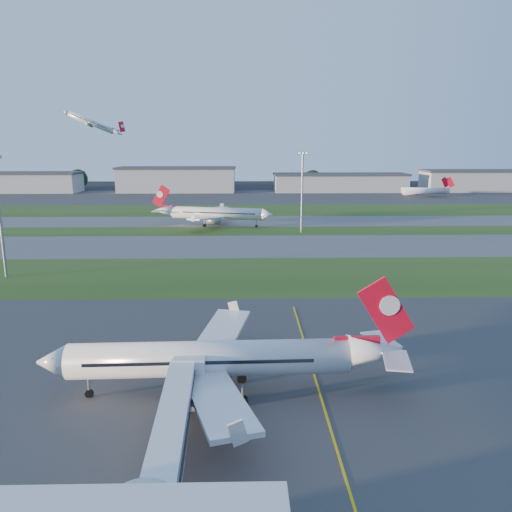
{
  "coord_description": "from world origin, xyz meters",
  "views": [
    {
      "loc": [
        -3.41,
        -53.2,
        27.65
      ],
      "look_at": [
        -1.37,
        40.08,
        7.0
      ],
      "focal_mm": 35.0,
      "sensor_mm": 36.0,
      "label": 1
    }
  ],
  "objects_px": {
    "airliner_taxiing": "(216,214)",
    "jet_bridge": "(170,433)",
    "airliner_parked": "(213,359)",
    "mini_jet_near": "(424,191)",
    "mini_jet_far": "(425,190)",
    "light_mast_centre": "(302,187)"
  },
  "relations": [
    {
      "from": "mini_jet_near",
      "to": "jet_bridge",
      "type": "bearing_deg",
      "value": -129.46
    },
    {
      "from": "jet_bridge",
      "to": "light_mast_centre",
      "type": "bearing_deg",
      "value": 78.62
    },
    {
      "from": "mini_jet_far",
      "to": "jet_bridge",
      "type": "bearing_deg",
      "value": -100.11
    },
    {
      "from": "mini_jet_near",
      "to": "mini_jet_far",
      "type": "distance_m",
      "value": 7.07
    },
    {
      "from": "jet_bridge",
      "to": "airliner_taxiing",
      "type": "xyz_separation_m",
      "value": [
        -3.87,
        136.05,
        0.44
      ]
    },
    {
      "from": "airliner_taxiing",
      "to": "mini_jet_near",
      "type": "distance_m",
      "value": 146.03
    },
    {
      "from": "airliner_parked",
      "to": "mini_jet_near",
      "type": "xyz_separation_m",
      "value": [
        101.92,
        219.66,
        -0.97
      ]
    },
    {
      "from": "mini_jet_near",
      "to": "airliner_parked",
      "type": "bearing_deg",
      "value": -130.24
    },
    {
      "from": "jet_bridge",
      "to": "airliner_parked",
      "type": "relative_size",
      "value": 0.69
    },
    {
      "from": "mini_jet_near",
      "to": "light_mast_centre",
      "type": "bearing_deg",
      "value": -141.17
    },
    {
      "from": "airliner_parked",
      "to": "light_mast_centre",
      "type": "xyz_separation_m",
      "value": [
        22.11,
        109.1,
        10.56
      ]
    },
    {
      "from": "airliner_parked",
      "to": "mini_jet_far",
      "type": "relative_size",
      "value": 1.38
    },
    {
      "from": "airliner_taxiing",
      "to": "light_mast_centre",
      "type": "distance_m",
      "value": 33.08
    },
    {
      "from": "mini_jet_far",
      "to": "mini_jet_near",
      "type": "bearing_deg",
      "value": -99.3
    },
    {
      "from": "airliner_taxiing",
      "to": "jet_bridge",
      "type": "bearing_deg",
      "value": 105.02
    },
    {
      "from": "mini_jet_far",
      "to": "light_mast_centre",
      "type": "bearing_deg",
      "value": -111.24
    },
    {
      "from": "airliner_parked",
      "to": "mini_jet_far",
      "type": "xyz_separation_m",
      "value": [
        104.71,
        226.15,
        -0.97
      ]
    },
    {
      "from": "airliner_taxiing",
      "to": "light_mast_centre",
      "type": "xyz_separation_m",
      "value": [
        28.68,
        -12.81,
        10.37
      ]
    },
    {
      "from": "airliner_parked",
      "to": "airliner_taxiing",
      "type": "relative_size",
      "value": 0.97
    },
    {
      "from": "jet_bridge",
      "to": "light_mast_centre",
      "type": "height_order",
      "value": "light_mast_centre"
    },
    {
      "from": "airliner_taxiing",
      "to": "mini_jet_far",
      "type": "xyz_separation_m",
      "value": [
        111.27,
        104.24,
        -1.16
      ]
    },
    {
      "from": "airliner_taxiing",
      "to": "light_mast_centre",
      "type": "bearing_deg",
      "value": 169.32
    }
  ]
}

